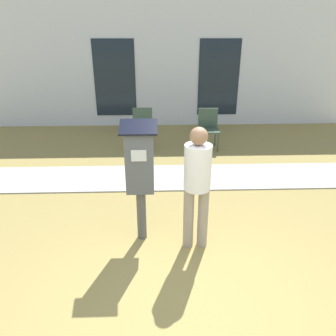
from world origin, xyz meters
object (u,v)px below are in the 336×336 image
object	(u,v)px
outdoor_chair_left	(143,125)
outdoor_chair_middle	(208,125)
parking_meter	(140,168)
person_standing	(197,180)

from	to	relation	value
outdoor_chair_left	outdoor_chair_middle	distance (m)	1.49
parking_meter	outdoor_chair_left	bearing A→B (deg)	91.78
parking_meter	outdoor_chair_middle	world-z (taller)	parking_meter
outdoor_chair_middle	person_standing	bearing A→B (deg)	-109.69
person_standing	outdoor_chair_middle	xyz separation A→B (m)	(0.70, 3.66, -0.40)
parking_meter	outdoor_chair_middle	distance (m)	3.77
parking_meter	outdoor_chair_left	size ratio (longest dim) A/B	1.77
person_standing	outdoor_chair_left	size ratio (longest dim) A/B	1.76
parking_meter	outdoor_chair_middle	bearing A→B (deg)	68.30
parking_meter	person_standing	bearing A→B (deg)	-15.76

